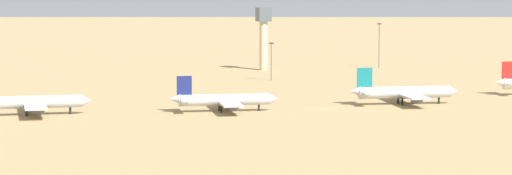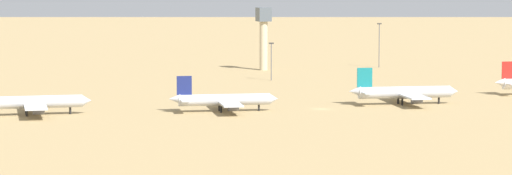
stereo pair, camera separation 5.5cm
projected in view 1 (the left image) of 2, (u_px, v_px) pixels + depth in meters
ground at (322, 109)px, 324.94m from camera, size 4000.00×4000.00×0.00m
parked_jet_white_2 at (30, 102)px, 310.16m from camera, size 33.55×28.37×11.08m
parked_jet_navy_3 at (223, 100)px, 318.21m from camera, size 31.12×26.52×10.30m
parked_jet_teal_4 at (403, 92)px, 335.56m from camera, size 33.61×28.66×11.13m
control_tower at (263, 32)px, 453.26m from camera, size 5.20×5.20×25.20m
light_pole_west at (379, 42)px, 466.41m from camera, size 1.80×0.50×18.37m
light_pole_mid at (271, 58)px, 410.29m from camera, size 1.80×0.50×13.82m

